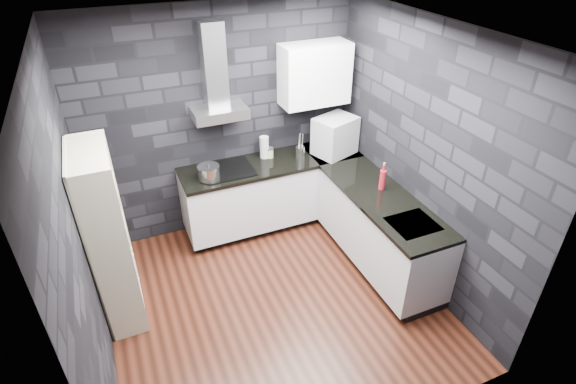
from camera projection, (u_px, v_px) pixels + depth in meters
ground at (274, 301)px, 4.69m from camera, size 3.20×3.20×0.00m
ceiling at (268, 34)px, 3.24m from camera, size 3.20×3.20×0.00m
wall_back at (221, 123)px, 5.22m from camera, size 3.20×0.05×2.70m
wall_front at (370, 325)px, 2.70m from camera, size 3.20×0.05×2.70m
wall_left at (73, 237)px, 3.42m from camera, size 0.05×3.20×2.70m
wall_right at (422, 158)px, 4.50m from camera, size 0.05×3.20×2.70m
toekick_back at (272, 217)px, 5.86m from camera, size 2.18×0.50×0.10m
toekick_right at (379, 258)px, 5.18m from camera, size 0.50×1.78×0.10m
counter_back_cab at (272, 191)px, 5.60m from camera, size 2.20×0.60×0.76m
counter_right_cab at (380, 229)px, 4.94m from camera, size 0.60×1.80×0.76m
counter_back_top at (272, 163)px, 5.38m from camera, size 2.20×0.62×0.04m
counter_right_top at (383, 199)px, 4.72m from camera, size 0.62×1.80×0.04m
counter_corner_top at (331, 151)px, 5.65m from camera, size 0.62×0.62×0.04m
hood_body at (220, 113)px, 4.94m from camera, size 0.60×0.34×0.12m
hood_chimney at (214, 65)px, 4.72m from camera, size 0.24×0.20×0.90m
upper_cabinet at (315, 74)px, 5.16m from camera, size 0.80×0.35×0.70m
cooktop at (227, 170)px, 5.19m from camera, size 0.58×0.50×0.01m
sink_rim at (413, 224)px, 4.33m from camera, size 0.44×0.40×0.01m
pot at (209, 173)px, 4.98m from camera, size 0.27×0.27×0.14m
glass_vase at (264, 147)px, 5.40m from camera, size 0.14×0.14×0.27m
storage_jar at (270, 153)px, 5.44m from camera, size 0.12×0.12×0.11m
utensil_crock at (300, 152)px, 5.42m from camera, size 0.14×0.14×0.14m
appliance_garage at (335, 136)px, 5.45m from camera, size 0.57×0.50×0.48m
red_bottle at (382, 180)px, 4.80m from camera, size 0.08×0.08×0.22m
bookshelf at (109, 238)px, 4.13m from camera, size 0.40×0.82×1.80m
fruit_bowl at (108, 238)px, 4.07m from camera, size 0.25×0.25×0.05m
book_red at (113, 256)px, 4.42m from camera, size 0.15×0.06×0.21m
book_second at (115, 254)px, 4.41m from camera, size 0.15×0.06×0.20m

